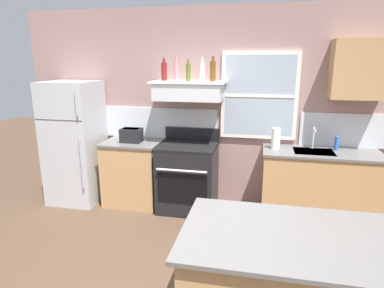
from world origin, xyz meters
TOP-DOWN VIEW (x-y plane):
  - back_wall at (0.03, 2.23)m, footprint 5.40×0.11m
  - refrigerator at (-1.90, 1.84)m, footprint 0.70×0.72m
  - counter_left_of_stove at (-1.05, 1.90)m, footprint 0.79×0.63m
  - toaster at (-1.04, 1.87)m, footprint 0.30×0.20m
  - stove_range at (-0.25, 1.86)m, footprint 0.76×0.69m
  - range_hood_shelf at (-0.25, 1.96)m, footprint 0.96×0.52m
  - bottle_red_label_wine at (-0.59, 1.96)m, footprint 0.07×0.07m
  - bottle_rose_pink at (-0.41, 1.95)m, footprint 0.07×0.07m
  - bottle_olive_oil_square at (-0.25, 1.91)m, footprint 0.06×0.06m
  - bottle_clear_tall at (-0.08, 1.99)m, footprint 0.06×0.06m
  - bottle_amber_wine at (0.07, 1.90)m, footprint 0.07×0.07m
  - counter_right_with_sink at (1.45, 1.90)m, footprint 1.43×0.63m
  - sink_faucet at (1.35, 2.00)m, footprint 0.03×0.17m
  - paper_towel_roll at (0.89, 1.90)m, footprint 0.11×0.11m
  - dish_soap_bottle at (1.63, 2.00)m, footprint 0.06×0.06m
  - upper_cabinet_right at (1.80, 2.04)m, footprint 0.64×0.32m

SIDE VIEW (x-z plane):
  - counter_left_of_stove at x=-1.05m, z-range 0.00..0.91m
  - counter_right_with_sink at x=1.45m, z-range 0.00..0.91m
  - stove_range at x=-0.25m, z-range -0.08..1.01m
  - refrigerator at x=-1.90m, z-range 0.00..1.73m
  - dish_soap_bottle at x=1.63m, z-range 0.91..1.09m
  - toaster at x=-1.04m, z-range 0.91..1.10m
  - paper_towel_roll at x=0.89m, z-range 0.91..1.18m
  - sink_faucet at x=1.35m, z-range 0.94..1.22m
  - back_wall at x=0.03m, z-range 0.00..2.70m
  - range_hood_shelf at x=-0.25m, z-range 1.50..1.75m
  - bottle_olive_oil_square at x=-0.25m, z-range 1.72..1.99m
  - bottle_red_label_wine at x=-0.59m, z-range 1.72..2.01m
  - bottle_clear_tall at x=-0.08m, z-range 1.72..2.03m
  - bottle_rose_pink at x=-0.41m, z-range 1.72..2.03m
  - bottle_amber_wine at x=0.07m, z-range 1.72..2.03m
  - upper_cabinet_right at x=1.80m, z-range 1.55..2.25m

